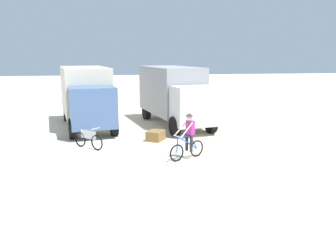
{
  "coord_description": "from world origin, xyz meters",
  "views": [
    {
      "loc": [
        -1.94,
        -10.67,
        4.03
      ],
      "look_at": [
        0.31,
        3.19,
        1.1
      ],
      "focal_mm": 36.49,
      "sensor_mm": 36.0,
      "label": 1
    }
  ],
  "objects_px": {
    "box_truck_grey_hauler": "(174,93)",
    "supply_crate": "(156,136)",
    "cyclist_orange_shirt": "(188,138)",
    "box_truck_cream_rv": "(86,94)",
    "bicycle_spare": "(88,140)"
  },
  "relations": [
    {
      "from": "box_truck_grey_hauler",
      "to": "supply_crate",
      "type": "relative_size",
      "value": 8.37
    },
    {
      "from": "cyclist_orange_shirt",
      "to": "supply_crate",
      "type": "bearing_deg",
      "value": 106.02
    },
    {
      "from": "box_truck_cream_rv",
      "to": "bicycle_spare",
      "type": "bearing_deg",
      "value": -85.66
    },
    {
      "from": "box_truck_cream_rv",
      "to": "bicycle_spare",
      "type": "distance_m",
      "value": 5.01
    },
    {
      "from": "bicycle_spare",
      "to": "cyclist_orange_shirt",
      "type": "bearing_deg",
      "value": -28.65
    },
    {
      "from": "box_truck_grey_hauler",
      "to": "cyclist_orange_shirt",
      "type": "bearing_deg",
      "value": -95.56
    },
    {
      "from": "box_truck_cream_rv",
      "to": "box_truck_grey_hauler",
      "type": "distance_m",
      "value": 5.01
    },
    {
      "from": "box_truck_cream_rv",
      "to": "supply_crate",
      "type": "relative_size",
      "value": 8.35
    },
    {
      "from": "cyclist_orange_shirt",
      "to": "bicycle_spare",
      "type": "relative_size",
      "value": 1.41
    },
    {
      "from": "cyclist_orange_shirt",
      "to": "bicycle_spare",
      "type": "bearing_deg",
      "value": 151.35
    },
    {
      "from": "box_truck_cream_rv",
      "to": "box_truck_grey_hauler",
      "type": "relative_size",
      "value": 1.0
    },
    {
      "from": "box_truck_grey_hauler",
      "to": "bicycle_spare",
      "type": "distance_m",
      "value": 6.69
    },
    {
      "from": "cyclist_orange_shirt",
      "to": "box_truck_cream_rv",
      "type": "bearing_deg",
      "value": 122.0
    },
    {
      "from": "bicycle_spare",
      "to": "supply_crate",
      "type": "relative_size",
      "value": 1.53
    },
    {
      "from": "box_truck_cream_rv",
      "to": "cyclist_orange_shirt",
      "type": "xyz_separation_m",
      "value": [
        4.35,
        -6.95,
        -1.03
      ]
    }
  ]
}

